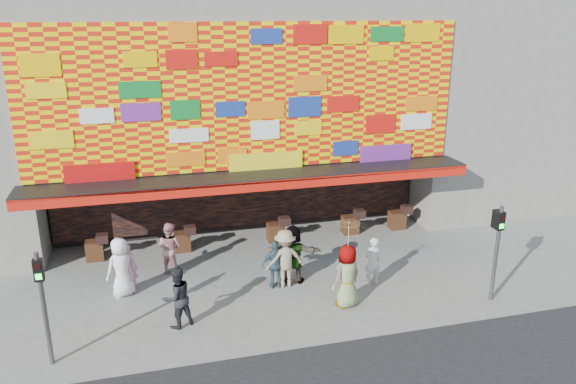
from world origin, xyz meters
The scene contains 15 objects.
ground centered at (0.00, 0.00, 0.00)m, with size 90.00×90.00×0.00m, color slate.
shop_building centered at (0.00, 8.18, 5.23)m, with size 15.20×9.40×10.00m.
neighbor_right centered at (13.00, 8.00, 6.00)m, with size 11.00×8.00×12.00m, color gray.
signal_left centered at (-6.20, -1.50, 1.86)m, with size 0.22×0.20×3.00m.
signal_right centered at (6.20, -1.50, 1.86)m, with size 0.22×0.20×3.00m.
ped_a centered at (-4.53, 1.69, 0.93)m, with size 0.91×0.59×1.87m, color white.
ped_b centered at (-4.34, 1.80, 0.82)m, with size 0.60×0.39×1.64m, color #BB798F.
ped_c centered at (-3.03, -0.55, 0.88)m, with size 0.86×0.67×1.76m, color black.
ped_d centered at (0.43, 0.98, 0.94)m, with size 1.22×0.70×1.89m, color gray.
ped_e centered at (0.12, 0.97, 0.78)m, with size 0.91×0.38×1.56m, color #364D5F.
ped_f centered at (0.74, 1.20, 0.96)m, with size 1.79×0.57×1.93m, color gray.
ped_g centered at (1.85, -0.70, 0.96)m, with size 0.94×0.61×1.92m, color gray.
ped_h centered at (3.13, 0.39, 0.80)m, with size 0.58×0.38×1.60m, color silver.
ped_i centered at (-3.00, 2.88, 0.89)m, with size 0.86×0.67×1.78m, color tan.
parasol centered at (1.85, -0.70, 2.19)m, with size 1.33×1.35×1.94m.
Camera 1 is at (-3.64, -14.52, 8.34)m, focal length 35.00 mm.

